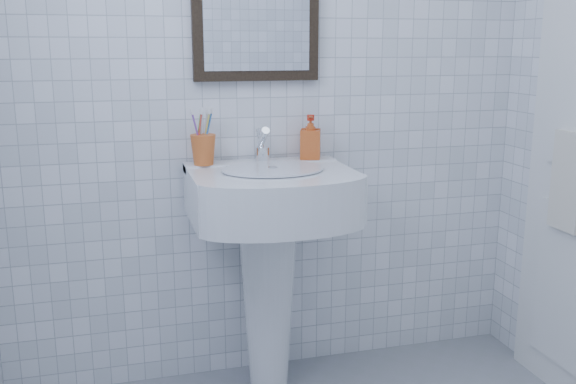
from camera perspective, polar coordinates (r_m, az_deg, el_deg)
name	(u,v)px	position (r m, az deg, el deg)	size (l,w,h in m)	color
wall_back	(270,78)	(2.61, -1.59, 10.11)	(2.20, 0.02, 2.50)	white
washbasin	(269,243)	(2.50, -1.66, -4.53)	(0.61, 0.44, 0.94)	white
faucet	(262,148)	(2.52, -2.31, 3.96)	(0.06, 0.13, 0.15)	silver
toothbrush_cup	(203,150)	(2.48, -7.54, 3.75)	(0.10, 0.10, 0.12)	#CF5E24
soap_dispenser	(310,137)	(2.60, 2.01, 4.91)	(0.08, 0.08, 0.18)	red
hand_towel	(568,182)	(2.66, 23.61, 0.85)	(0.03, 0.16, 0.38)	silver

